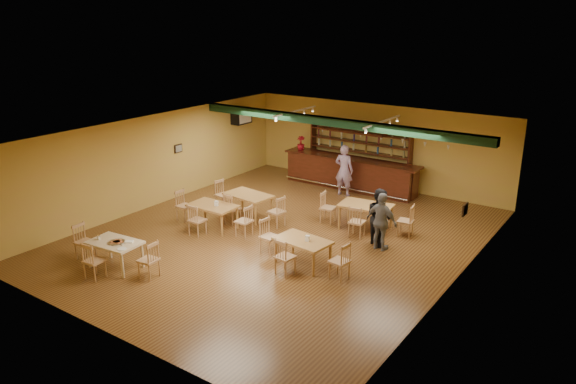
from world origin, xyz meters
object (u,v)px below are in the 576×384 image
Objects in this scene: patron_bar at (344,170)px; patron_right_a at (379,217)px; dining_table_d at (303,252)px; bar_counter at (350,173)px; near_table at (116,255)px; dining_table_c at (213,216)px; dining_table_a at (249,205)px; dining_table_b at (365,217)px.

patron_bar is 1.13× the size of patron_right_a.
patron_right_a is at bearing 73.64° from dining_table_d.
bar_counter is 4.00× the size of near_table.
bar_counter is 9.27m from near_table.
patron_right_a is (4.54, 1.70, 0.44)m from dining_table_c.
dining_table_a is at bearing -105.09° from bar_counter.
patron_right_a is at bearing 19.69° from dining_table_c.
dining_table_c is at bearing -153.43° from dining_table_b.
dining_table_a is 0.98× the size of dining_table_b.
dining_table_c is at bearing 46.63° from patron_right_a.
dining_table_b is 4.50m from dining_table_c.
patron_bar is (1.86, 8.29, 0.55)m from near_table.
bar_counter is at bearing -82.74° from patron_bar.
patron_right_a reaches higher than dining_table_c.
patron_bar is at bearing 123.74° from dining_table_b.
bar_counter is 3.53× the size of dining_table_a.
near_table is 0.72× the size of patron_bar.
dining_table_c is 4.87m from patron_right_a.
dining_table_d is at bearing 93.35° from patron_right_a.
bar_counter reaches higher than dining_table_d.
dining_table_c reaches higher than near_table.
dining_table_c reaches higher than dining_table_d.
dining_table_c is at bearing -104.44° from bar_counter.
patron_right_a reaches higher than dining_table_b.
bar_counter is 2.89× the size of patron_bar.
bar_counter is 3.95m from dining_table_b.
dining_table_c is 1.10× the size of near_table.
dining_table_c is at bearing 65.28° from patron_bar.
dining_table_a is 1.13× the size of near_table.
patron_bar is at bearing 115.52° from dining_table_d.
patron_bar is 4.30m from patron_right_a.
dining_table_a is 1.35m from dining_table_c.
dining_table_d is 1.07× the size of near_table.
patron_right_a reaches higher than bar_counter.
dining_table_b is at bearing 93.29° from dining_table_d.
near_table is (-3.93, -5.89, -0.03)m from dining_table_b.
bar_counter is at bearing 74.78° from dining_table_c.
patron_bar reaches higher than patron_right_a.
dining_table_a reaches higher than near_table.
dining_table_b reaches higher than dining_table_c.
dining_table_a is 3.65m from dining_table_b.
dining_table_b is 3.22m from patron_bar.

